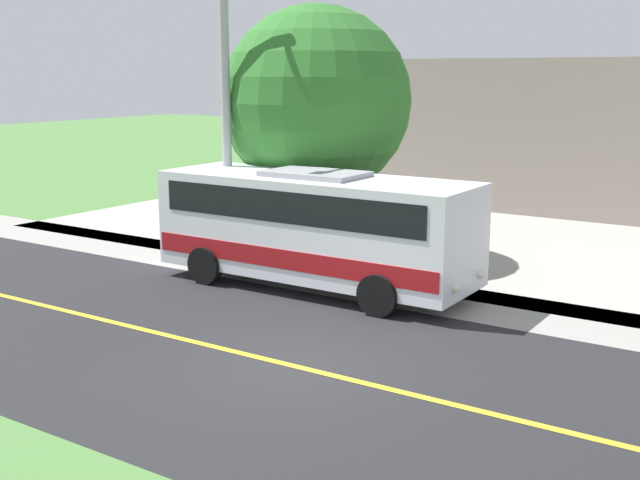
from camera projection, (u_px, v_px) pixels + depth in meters
name	position (u px, v px, depth m)	size (l,w,h in m)	color
ground_plane	(290.00, 365.00, 13.70)	(120.00, 120.00, 0.00)	#477238
road_surface	(290.00, 365.00, 13.69)	(8.00, 100.00, 0.01)	black
sidewalk	(423.00, 296.00, 17.95)	(2.40, 100.00, 0.01)	gray
parking_lot_surface	(633.00, 252.00, 22.25)	(14.00, 36.00, 0.01)	#9E9991
road_centre_line	(290.00, 365.00, 13.69)	(0.16, 100.00, 0.00)	gold
shuttle_bus_front	(315.00, 224.00, 18.38)	(2.66, 7.70, 2.74)	white
street_light_pole	(222.00, 83.00, 19.64)	(1.97, 0.24, 8.57)	#9E9EA3
tree_curbside	(316.00, 102.00, 21.21)	(5.10, 5.10, 6.73)	brown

